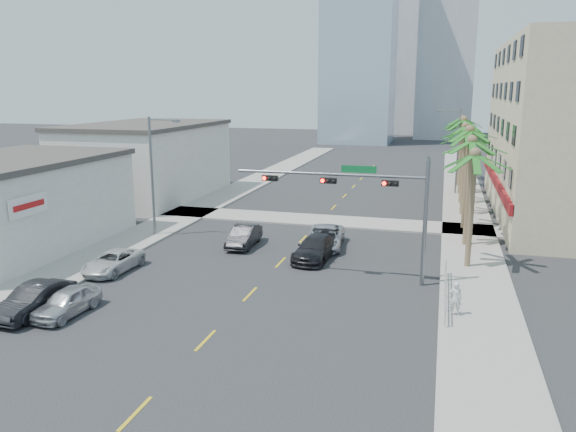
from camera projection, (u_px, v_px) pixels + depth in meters
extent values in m
plane|color=#262628|center=(222.00, 323.00, 26.93)|extent=(260.00, 260.00, 0.00)
cube|color=gray|center=(469.00, 236.00, 42.58)|extent=(4.00, 120.00, 0.15)
cube|color=gray|center=(181.00, 217.00, 48.84)|extent=(4.00, 120.00, 0.15)
cube|color=gray|center=(320.00, 220.00, 47.59)|extent=(80.00, 4.00, 0.15)
cube|color=maroon|center=(495.00, 179.00, 50.70)|extent=(0.30, 28.00, 0.80)
cube|color=beige|center=(9.00, 207.00, 38.74)|extent=(10.00, 16.00, 6.00)
cube|color=beige|center=(147.00, 162.00, 57.53)|extent=(11.00, 18.00, 7.20)
cube|color=#99B2C6|center=(360.00, 23.00, 112.97)|extent=(14.00, 14.00, 48.00)
cube|color=#ADADB2|center=(397.00, 48.00, 140.52)|extent=(16.00, 16.00, 42.00)
cylinder|color=slate|center=(425.00, 224.00, 31.30)|extent=(0.24, 0.24, 7.20)
cylinder|color=slate|center=(329.00, 174.00, 32.16)|extent=(11.00, 0.16, 0.16)
cube|color=#0C662D|center=(359.00, 169.00, 31.64)|extent=(2.00, 0.05, 0.40)
cube|color=black|center=(390.00, 183.00, 31.19)|extent=(0.95, 0.28, 0.32)
sphere|color=#FF0C05|center=(384.00, 183.00, 31.12)|extent=(0.22, 0.22, 0.22)
cube|color=black|center=(328.00, 181.00, 32.10)|extent=(0.95, 0.28, 0.32)
sphere|color=#FF0C05|center=(322.00, 181.00, 32.03)|extent=(0.22, 0.22, 0.22)
cube|color=black|center=(270.00, 178.00, 33.01)|extent=(0.95, 0.28, 0.32)
sphere|color=#FF0C05|center=(264.00, 178.00, 32.95)|extent=(0.22, 0.22, 0.22)
cylinder|color=brown|center=(471.00, 212.00, 34.38)|extent=(0.36, 0.36, 7.20)
cylinder|color=brown|center=(468.00, 194.00, 39.23)|extent=(0.36, 0.36, 7.56)
cylinder|color=brown|center=(466.00, 180.00, 44.08)|extent=(0.36, 0.36, 7.92)
cylinder|color=brown|center=(464.00, 175.00, 49.04)|extent=(0.36, 0.36, 7.20)
cylinder|color=brown|center=(463.00, 166.00, 53.89)|extent=(0.36, 0.36, 7.56)
cylinder|color=brown|center=(461.00, 157.00, 58.73)|extent=(0.36, 0.36, 7.92)
cylinder|color=brown|center=(460.00, 155.00, 63.70)|extent=(0.36, 0.36, 7.20)
cylinder|color=brown|center=(459.00, 149.00, 68.55)|extent=(0.36, 0.36, 7.56)
cylinder|color=slate|center=(152.00, 177.00, 42.01)|extent=(0.20, 0.20, 9.00)
cylinder|color=slate|center=(162.00, 120.00, 40.77)|extent=(2.20, 0.12, 0.12)
cube|color=slate|center=(176.00, 121.00, 40.51)|extent=(0.50, 0.25, 0.18)
cylinder|color=slate|center=(458.00, 152.00, 58.72)|extent=(0.20, 0.20, 9.00)
cylinder|color=slate|center=(450.00, 110.00, 58.05)|extent=(2.20, 0.12, 0.12)
cube|color=slate|center=(438.00, 111.00, 58.36)|extent=(0.50, 0.25, 0.18)
cylinder|color=silver|center=(446.00, 290.00, 29.76)|extent=(0.08, 8.00, 0.08)
cylinder|color=silver|center=(446.00, 284.00, 29.68)|extent=(0.08, 8.00, 0.08)
cylinder|color=silver|center=(445.00, 320.00, 26.01)|extent=(0.08, 0.08, 1.00)
cylinder|color=silver|center=(445.00, 305.00, 27.89)|extent=(0.08, 0.08, 1.00)
cylinder|color=silver|center=(446.00, 291.00, 29.77)|extent=(0.08, 0.08, 1.00)
cylinder|color=silver|center=(446.00, 279.00, 31.65)|extent=(0.08, 0.08, 1.00)
cylinder|color=silver|center=(446.00, 268.00, 33.53)|extent=(0.08, 0.08, 1.00)
imported|color=silver|center=(67.00, 302.00, 27.78)|extent=(1.81, 4.07, 1.36)
imported|color=black|center=(34.00, 300.00, 27.84)|extent=(1.79, 4.64, 1.51)
imported|color=silver|center=(113.00, 262.00, 34.38)|extent=(2.28, 4.63, 1.26)
imported|color=black|center=(244.00, 236.00, 39.97)|extent=(1.73, 4.49, 1.46)
imported|color=silver|center=(325.00, 237.00, 39.69)|extent=(3.00, 5.61, 1.50)
imported|color=black|center=(315.00, 248.00, 36.88)|extent=(2.46, 5.30, 1.50)
imported|color=silver|center=(455.00, 298.00, 27.37)|extent=(0.65, 0.46, 1.69)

